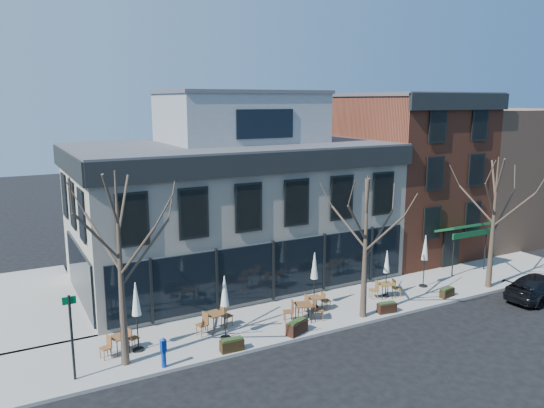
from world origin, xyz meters
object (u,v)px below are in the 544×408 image
parked_sedan (541,287)px  cafe_set_0 (120,342)px  umbrella_0 (136,303)px  call_box (163,351)px

parked_sedan → cafe_set_0: bearing=74.3°
cafe_set_0 → umbrella_0: umbrella_0 is taller
umbrella_0 → call_box: bearing=-74.6°
parked_sedan → cafe_set_0: parked_sedan is taller
parked_sedan → cafe_set_0: (-21.69, 4.18, -0.06)m
call_box → umbrella_0: umbrella_0 is taller
parked_sedan → call_box: call_box is taller
cafe_set_0 → umbrella_0: bearing=-9.7°
parked_sedan → umbrella_0: 21.39m
parked_sedan → call_box: bearing=79.3°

